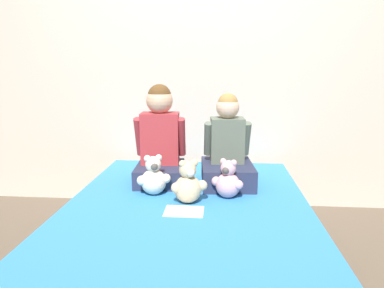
{
  "coord_description": "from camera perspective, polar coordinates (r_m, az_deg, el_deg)",
  "views": [
    {
      "loc": [
        0.18,
        -1.79,
        1.15
      ],
      "look_at": [
        0.0,
        0.34,
        0.68
      ],
      "focal_mm": 32.0,
      "sensor_mm": 36.0,
      "label": 1
    }
  ],
  "objects": [
    {
      "name": "ground_plane",
      "position": [
        2.14,
        -0.81,
        -20.14
      ],
      "size": [
        14.0,
        14.0,
        0.0
      ],
      "primitive_type": "plane",
      "color": "brown"
    },
    {
      "name": "wall_behind_bed",
      "position": [
        2.86,
        1.24,
        14.41
      ],
      "size": [
        8.0,
        0.06,
        2.5
      ],
      "color": "beige",
      "rests_on": "ground_plane"
    },
    {
      "name": "bed",
      "position": [
        2.04,
        -0.83,
        -15.46
      ],
      "size": [
        1.4,
        1.87,
        0.4
      ],
      "color": "brown",
      "rests_on": "ground_plane"
    },
    {
      "name": "child_on_left",
      "position": [
        2.31,
        -5.35,
        0.39
      ],
      "size": [
        0.35,
        0.39,
        0.66
      ],
      "rotation": [
        0.0,
        0.0,
        0.06
      ],
      "color": "#282D47",
      "rests_on": "bed"
    },
    {
      "name": "child_on_right",
      "position": [
        2.28,
        5.89,
        -1.31
      ],
      "size": [
        0.36,
        0.42,
        0.6
      ],
      "rotation": [
        0.0,
        0.0,
        0.08
      ],
      "color": "#282D47",
      "rests_on": "bed"
    },
    {
      "name": "teddy_bear_held_by_left_child",
      "position": [
        2.1,
        -6.42,
        -5.62
      ],
      "size": [
        0.2,
        0.16,
        0.25
      ],
      "rotation": [
        0.0,
        0.0,
        0.34
      ],
      "color": "silver",
      "rests_on": "bed"
    },
    {
      "name": "teddy_bear_held_by_right_child",
      "position": [
        2.05,
        6.0,
        -6.21
      ],
      "size": [
        0.19,
        0.15,
        0.24
      ],
      "rotation": [
        0.0,
        0.0,
        -0.4
      ],
      "color": "#DBA3B2",
      "rests_on": "bed"
    },
    {
      "name": "teddy_bear_between_children",
      "position": [
        1.96,
        -0.55,
        -6.8
      ],
      "size": [
        0.2,
        0.16,
        0.25
      ],
      "rotation": [
        0.0,
        0.0,
        0.36
      ],
      "color": "#D1B78E",
      "rests_on": "bed"
    },
    {
      "name": "sign_card",
      "position": [
        1.88,
        -1.33,
        -11.14
      ],
      "size": [
        0.21,
        0.15,
        0.0
      ],
      "color": "white",
      "rests_on": "bed"
    }
  ]
}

